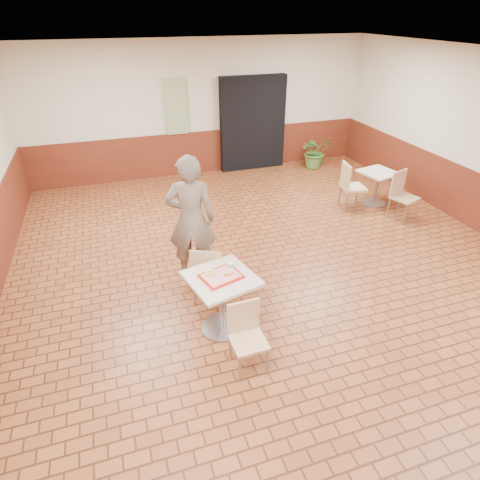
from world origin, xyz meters
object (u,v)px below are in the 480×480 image
object	(u,v)px
chair_second_left	(350,184)
chair_second_front	(402,193)
paper_cup	(231,265)
second_table	(377,182)
chair_main_back	(208,272)
chair_main_front	(246,333)
ring_donut	(211,272)
customer	(191,220)
potted_plant	(315,151)
long_john_donut	(229,273)
serving_tray	(221,276)
main_table	(222,295)

from	to	relation	value
chair_second_left	chair_second_front	distance (m)	0.97
paper_cup	second_table	xyz separation A→B (m)	(3.88, 2.51, -0.40)
chair_main_back	chair_second_front	distance (m)	4.34
chair_main_front	ring_donut	distance (m)	0.83
customer	ring_donut	distance (m)	1.19
chair_main_back	potted_plant	xyz separation A→B (m)	(3.89, 4.38, -0.08)
long_john_donut	serving_tray	bearing A→B (deg)	173.45
serving_tray	second_table	distance (m)	4.81
serving_tray	chair_second_left	bearing A→B (deg)	37.45
chair_main_front	chair_second_left	bearing A→B (deg)	43.06
customer	chair_second_left	size ratio (longest dim) A/B	2.02
chair_main_front	chair_main_back	size ratio (longest dim) A/B	0.92
chair_main_front	ring_donut	bearing A→B (deg)	104.54
chair_main_front	chair_second_front	xyz separation A→B (m)	(4.00, 2.57, 0.06)
potted_plant	chair_second_front	bearing A→B (deg)	-85.56
main_table	chair_main_front	world-z (taller)	chair_main_front
customer	long_john_donut	xyz separation A→B (m)	(0.17, -1.27, -0.11)
long_john_donut	chair_second_left	xyz separation A→B (m)	(3.29, 2.60, -0.31)
serving_tray	ring_donut	bearing A→B (deg)	145.76
second_table	potted_plant	size ratio (longest dim) A/B	0.83
second_table	chair_second_front	xyz separation A→B (m)	(0.06, -0.68, 0.04)
chair_second_left	second_table	bearing A→B (deg)	-78.63
customer	chair_second_front	xyz separation A→B (m)	(4.17, 0.67, -0.44)
main_table	second_table	xyz separation A→B (m)	(4.03, 2.61, -0.07)
long_john_donut	paper_cup	bearing A→B (deg)	63.41
serving_tray	chair_second_front	size ratio (longest dim) A/B	0.49
customer	chair_second_front	size ratio (longest dim) A/B	2.08
long_john_donut	potted_plant	distance (m)	6.24
serving_tray	chair_second_left	size ratio (longest dim) A/B	0.48
main_table	second_table	distance (m)	4.80
long_john_donut	second_table	xyz separation A→B (m)	(3.94, 2.62, -0.37)
potted_plant	second_table	bearing A→B (deg)	-85.80
chair_second_front	serving_tray	bearing A→B (deg)	-173.48
chair_main_back	chair_second_left	distance (m)	3.97
chair_main_back	paper_cup	size ratio (longest dim) A/B	10.31
paper_cup	chair_main_back	bearing A→B (deg)	110.57
main_table	chair_second_left	bearing A→B (deg)	37.45
chair_second_front	main_table	bearing A→B (deg)	-173.48
serving_tray	ring_donut	size ratio (longest dim) A/B	4.02
ring_donut	second_table	world-z (taller)	ring_donut
main_table	chair_main_back	size ratio (longest dim) A/B	0.89
long_john_donut	second_table	world-z (taller)	long_john_donut
ring_donut	long_john_donut	world-z (taller)	long_john_donut
main_table	chair_second_front	size ratio (longest dim) A/B	0.87
customer	serving_tray	size ratio (longest dim) A/B	4.22
customer	chair_second_front	world-z (taller)	customer
ring_donut	long_john_donut	bearing A→B (deg)	-22.70
paper_cup	potted_plant	size ratio (longest dim) A/B	0.10
chair_main_back	chair_second_front	xyz separation A→B (m)	(4.12, 1.36, 0.01)
chair_main_front	second_table	xyz separation A→B (m)	(3.93, 3.25, 0.01)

